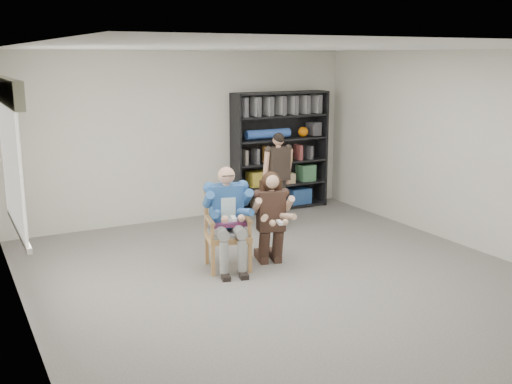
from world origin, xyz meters
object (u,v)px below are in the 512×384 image
bookshelf (280,151)px  seated_man (228,218)px  standing_man (278,182)px  kneeling_woman (272,219)px  armchair (228,230)px

bookshelf → seated_man: bearing=-132.0°
bookshelf → standing_man: size_ratio=1.34×
bookshelf → kneeling_woman: bearing=-122.2°
armchair → seated_man: bearing=0.0°
bookshelf → standing_man: bookshelf is taller
kneeling_woman → bookshelf: 3.01m
seated_man → standing_man: (1.44, 1.21, 0.11)m
kneeling_woman → standing_man: (0.86, 1.33, 0.17)m
bookshelf → standing_man: bearing=-121.3°
armchair → standing_man: size_ratio=0.66×
kneeling_woman → bookshelf: bookshelf is taller
armchair → bookshelf: (2.16, 2.40, 0.53)m
armchair → standing_man: standing_man is taller
armchair → kneeling_woman: bearing=1.9°
armchair → seated_man: 0.16m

